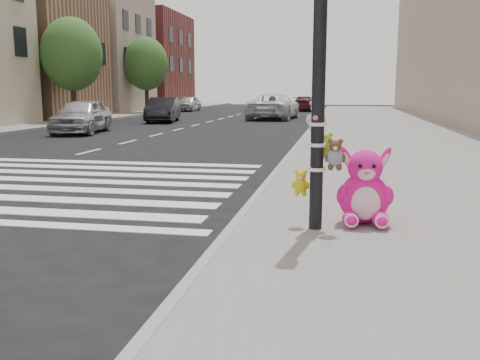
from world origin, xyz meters
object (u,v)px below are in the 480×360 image
(car_silver_far, at_px, (82,116))
(car_white_near, at_px, (274,107))
(pink_bunny, at_px, (365,192))
(red_teddy, at_px, (379,216))
(car_dark_far, at_px, (163,110))
(signal_pole, at_px, (320,90))

(car_silver_far, bearing_deg, car_white_near, 51.65)
(pink_bunny, distance_m, red_teddy, 0.37)
(car_dark_far, xyz_separation_m, car_white_near, (5.81, 4.08, 0.08))
(car_silver_far, distance_m, car_dark_far, 8.02)
(car_white_near, bearing_deg, red_teddy, 103.96)
(car_silver_far, bearing_deg, red_teddy, -60.65)
(car_dark_far, relative_size, car_white_near, 0.75)
(pink_bunny, xyz_separation_m, red_teddy, (0.20, 0.02, -0.31))
(car_dark_far, bearing_deg, car_silver_far, -106.24)
(signal_pole, distance_m, car_silver_far, 18.00)
(pink_bunny, height_order, red_teddy, pink_bunny)
(pink_bunny, bearing_deg, red_teddy, 0.89)
(red_teddy, distance_m, car_silver_far, 18.15)
(car_silver_far, xyz_separation_m, car_white_near, (6.70, 12.04, 0.04))
(car_silver_far, relative_size, car_white_near, 0.77)
(red_teddy, relative_size, car_dark_far, 0.05)
(red_teddy, distance_m, car_dark_far, 24.48)
(pink_bunny, bearing_deg, car_dark_far, 111.25)
(red_teddy, xyz_separation_m, car_dark_far, (-10.43, 22.14, 0.45))
(red_teddy, bearing_deg, car_dark_far, 111.88)
(car_white_near, bearing_deg, car_silver_far, 64.88)
(signal_pole, relative_size, car_silver_far, 0.93)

